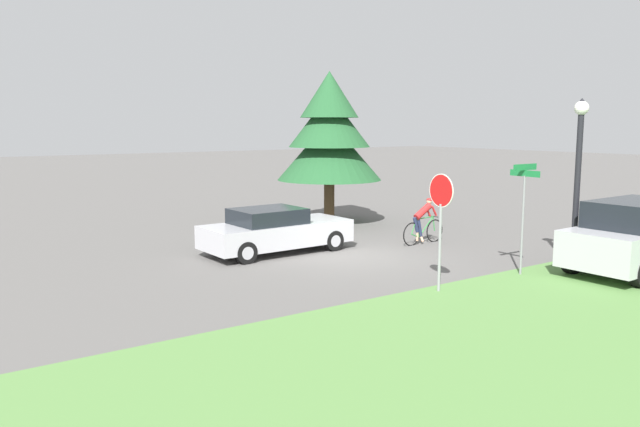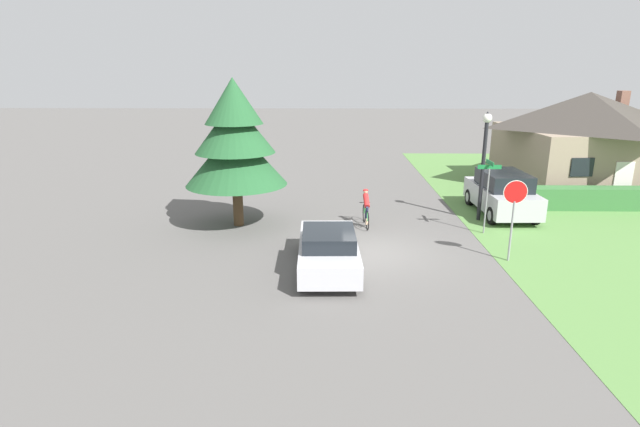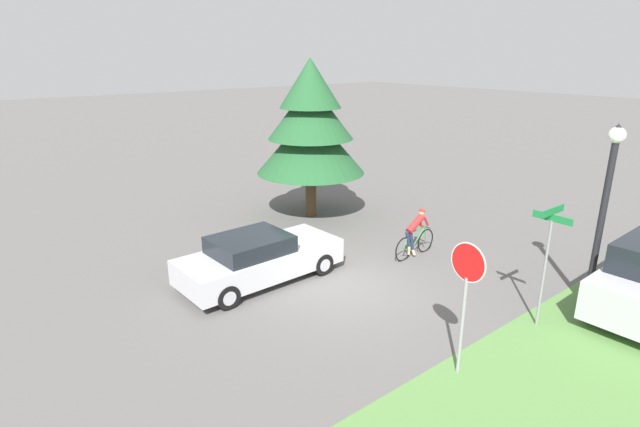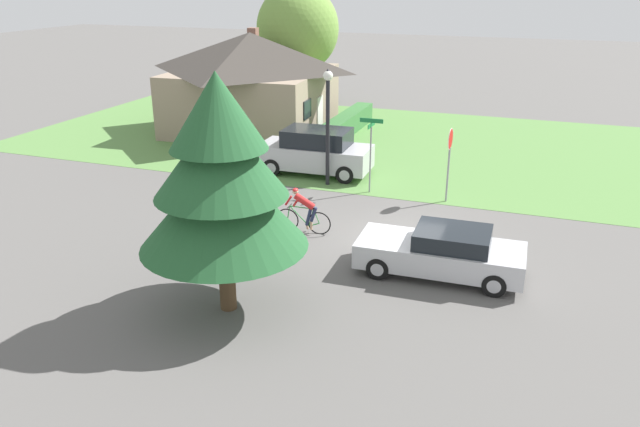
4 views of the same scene
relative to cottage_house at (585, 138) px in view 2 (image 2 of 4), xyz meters
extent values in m
plane|color=#5B5956|center=(-12.22, -11.00, -2.64)|extent=(140.00, 140.00, 0.00)
cube|color=gray|center=(0.00, 0.00, -1.05)|extent=(7.91, 7.92, 3.18)
pyramid|color=#3D3833|center=(0.00, 0.00, 1.50)|extent=(8.54, 8.56, 1.91)
cube|color=silver|center=(0.20, -3.79, -1.64)|extent=(0.90, 0.11, 2.00)
cube|color=black|center=(-1.90, -3.90, -0.89)|extent=(1.10, 0.12, 0.90)
cube|color=brown|center=(2.21, 0.87, 2.09)|extent=(0.53, 0.53, 0.80)
cube|color=#387038|center=(-0.85, -5.06, -2.13)|extent=(10.22, 0.90, 1.02)
cube|color=#BCBCC1|center=(-14.00, -12.53, -2.06)|extent=(1.97, 4.64, 0.69)
cube|color=black|center=(-13.99, -12.85, -1.48)|extent=(1.68, 2.07, 0.46)
cylinder|color=black|center=(-14.87, -10.99, -2.32)|extent=(0.25, 0.64, 0.64)
cylinder|color=#ADADB2|center=(-14.87, -10.99, -2.32)|extent=(0.26, 0.38, 0.37)
cylinder|color=black|center=(-13.21, -10.95, -2.32)|extent=(0.25, 0.64, 0.64)
cylinder|color=#ADADB2|center=(-13.21, -10.95, -2.32)|extent=(0.26, 0.38, 0.37)
cylinder|color=black|center=(-14.79, -14.11, -2.32)|extent=(0.25, 0.64, 0.64)
cylinder|color=#ADADB2|center=(-14.79, -14.11, -2.32)|extent=(0.26, 0.38, 0.37)
cylinder|color=black|center=(-13.13, -14.07, -2.32)|extent=(0.25, 0.64, 0.64)
cylinder|color=#ADADB2|center=(-13.13, -14.07, -2.32)|extent=(0.26, 0.38, 0.37)
torus|color=black|center=(-12.43, -8.37, -2.27)|extent=(0.08, 0.78, 0.78)
torus|color=black|center=(-12.49, -7.27, -2.27)|extent=(0.08, 0.78, 0.78)
cylinder|color=#338C3F|center=(-12.45, -8.10, -2.10)|extent=(0.05, 0.19, 0.61)
cylinder|color=#338C3F|center=(-12.47, -7.69, -2.09)|extent=(0.07, 0.69, 0.65)
cylinder|color=#338C3F|center=(-12.47, -7.77, -1.79)|extent=(0.08, 0.82, 0.06)
cylinder|color=#338C3F|center=(-12.44, -8.19, -2.34)|extent=(0.06, 0.37, 0.16)
cylinder|color=#338C3F|center=(-12.44, -8.27, -2.04)|extent=(0.04, 0.23, 0.48)
cylinder|color=#338C3F|center=(-12.49, -7.32, -2.02)|extent=(0.04, 0.13, 0.50)
cylinder|color=black|center=(-12.49, -7.36, -1.78)|extent=(0.44, 0.05, 0.02)
ellipsoid|color=black|center=(-12.44, -8.17, -1.78)|extent=(0.09, 0.20, 0.05)
cylinder|color=#262D4C|center=(-12.45, -8.18, -1.98)|extent=(0.12, 0.26, 0.51)
cylinder|color=#262D4C|center=(-12.45, -8.02, -2.06)|extent=(0.12, 0.27, 0.67)
cylinder|color=tan|center=(-12.45, -8.10, -2.37)|extent=(0.08, 0.08, 0.30)
cylinder|color=tan|center=(-12.40, -7.94, -2.47)|extent=(0.17, 0.08, 0.21)
cylinder|color=red|center=(-12.46, -7.87, -1.57)|extent=(0.26, 0.73, 0.54)
cylinder|color=red|center=(-12.48, -7.60, -1.60)|extent=(0.08, 0.27, 0.36)
cylinder|color=red|center=(-12.48, -7.32, -1.60)|extent=(0.08, 0.27, 0.36)
sphere|color=tan|center=(-12.48, -7.56, -1.26)|extent=(0.19, 0.19, 0.19)
ellipsoid|color=red|center=(-12.48, -7.56, -1.21)|extent=(0.22, 0.18, 0.12)
cube|color=#B7B7BC|center=(-6.32, -5.94, -1.89)|extent=(2.13, 4.72, 0.93)
cube|color=black|center=(-6.31, -6.04, -1.07)|extent=(1.83, 2.75, 0.70)
cylinder|color=black|center=(-7.26, -4.38, -2.27)|extent=(0.27, 0.75, 0.74)
cylinder|color=#ADADB2|center=(-7.26, -4.38, -2.27)|extent=(0.27, 0.44, 0.43)
cylinder|color=black|center=(-5.46, -4.33, -2.27)|extent=(0.27, 0.75, 0.74)
cylinder|color=#ADADB2|center=(-5.46, -4.33, -2.27)|extent=(0.27, 0.44, 0.43)
cylinder|color=black|center=(-7.17, -7.56, -2.27)|extent=(0.27, 0.75, 0.74)
cylinder|color=#ADADB2|center=(-7.17, -7.56, -2.27)|extent=(0.27, 0.44, 0.43)
cylinder|color=black|center=(-5.37, -7.51, -2.27)|extent=(0.27, 0.75, 0.74)
cylinder|color=#ADADB2|center=(-5.37, -7.51, -2.27)|extent=(0.27, 0.44, 0.43)
cylinder|color=gray|center=(-7.92, -11.74, -1.60)|extent=(0.07, 0.07, 2.08)
cylinder|color=red|center=(-7.92, -11.74, -0.25)|extent=(0.74, 0.06, 0.74)
cylinder|color=silver|center=(-7.92, -11.74, -0.25)|extent=(0.78, 0.05, 0.78)
cylinder|color=black|center=(-7.56, -6.94, -0.56)|extent=(0.16, 0.16, 4.16)
sphere|color=white|center=(-7.56, -6.94, 1.69)|extent=(0.38, 0.38, 0.38)
cone|color=black|center=(-7.56, -6.94, 1.88)|extent=(0.23, 0.23, 0.15)
cylinder|color=gray|center=(-7.87, -8.78, -1.34)|extent=(0.06, 0.06, 2.60)
cube|color=#197238|center=(-7.87, -8.78, 0.02)|extent=(0.90, 0.03, 0.16)
cube|color=#197238|center=(-7.87, -8.78, 0.18)|extent=(0.03, 0.90, 0.16)
cylinder|color=#4C3823|center=(-17.74, -7.85, -1.77)|extent=(0.41, 0.41, 1.74)
cone|color=#23562D|center=(-17.74, -7.85, 0.27)|extent=(4.09, 4.09, 2.35)
cone|color=#23562D|center=(-17.74, -7.85, 1.42)|extent=(3.19, 3.19, 2.07)
cone|color=#23562D|center=(-17.74, -7.85, 2.42)|extent=(2.29, 2.29, 1.79)
camera|label=1|loc=(2.20, -22.21, 1.25)|focal=35.00mm
camera|label=2|loc=(-13.98, -27.62, 3.54)|focal=28.00mm
camera|label=3|loc=(-2.98, -19.26, 3.49)|focal=28.00mm
camera|label=4|loc=(-30.02, -14.80, 5.32)|focal=35.00mm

